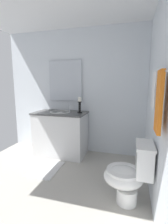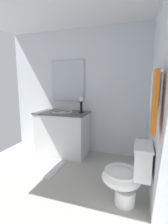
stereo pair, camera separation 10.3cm
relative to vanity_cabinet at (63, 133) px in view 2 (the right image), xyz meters
The scene contains 12 objects.
floor 1.03m from the vanity_cabinet, 10.78° to the left, with size 2.48×2.87×0.02m, color #B2ADA3.
wall_back 2.02m from the vanity_cabinet, 60.32° to the left, with size 2.48×0.04×2.45m, color silver.
wall_left 0.88m from the vanity_cabinet, 151.76° to the left, with size 0.04×2.87×2.45m, color silver.
vanity_cabinet is the anchor object (origin of this frame).
sink_basin 0.39m from the vanity_cabinet, 90.00° to the left, with size 0.40×0.40×0.24m.
mirror 1.07m from the vanity_cabinet, behind, with size 0.02×0.70×0.80m, color silver.
candle_holder_tall 0.70m from the vanity_cabinet, 94.48° to the left, with size 0.09×0.09×0.29m.
toilet 1.70m from the vanity_cabinet, 51.34° to the left, with size 0.39×0.54×0.75m.
towel_bar 2.26m from the vanity_cabinet, 50.84° to the left, with size 0.02×0.02×0.62m, color silver.
towel_near_vanity 2.09m from the vanity_cabinet, 54.16° to the left, with size 0.24×0.03×0.35m, color white.
towel_center 2.24m from the vanity_cabinet, 47.21° to the left, with size 0.21×0.03×0.52m, color orange.
bath_mat 0.75m from the vanity_cabinet, ahead, with size 0.60×0.44×0.02m, color silver.
Camera 2 is at (1.94, 1.23, 1.39)m, focal length 26.49 mm.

